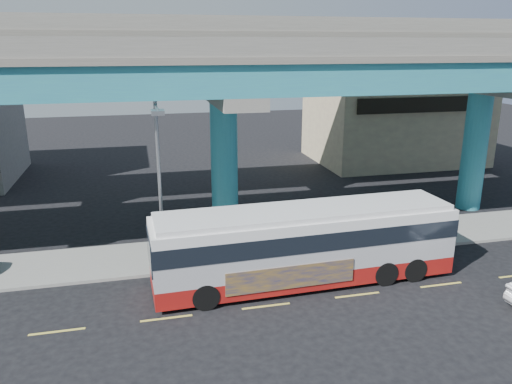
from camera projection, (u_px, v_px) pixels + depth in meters
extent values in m
plane|color=black|center=(264.00, 303.00, 20.51)|extent=(120.00, 120.00, 0.00)
cube|color=gray|center=(238.00, 250.00, 25.62)|extent=(70.00, 4.00, 0.15)
cube|color=#D8C64C|center=(57.00, 332.00, 18.44)|extent=(2.00, 0.12, 0.01)
cube|color=#D8C64C|center=(166.00, 318.00, 19.34)|extent=(2.00, 0.12, 0.01)
cube|color=#D8C64C|center=(266.00, 306.00, 20.23)|extent=(2.00, 0.12, 0.01)
cube|color=#D8C64C|center=(357.00, 295.00, 21.13)|extent=(2.00, 0.12, 0.01)
cube|color=#D8C64C|center=(441.00, 285.00, 22.03)|extent=(2.00, 0.12, 0.01)
cylinder|color=teal|center=(224.00, 166.00, 27.85)|extent=(1.50, 1.50, 7.40)
cube|color=gray|center=(223.00, 93.00, 26.71)|extent=(2.00, 12.00, 0.60)
cube|color=gray|center=(213.00, 72.00, 29.72)|extent=(1.80, 5.00, 1.20)
cylinder|color=teal|center=(474.00, 152.00, 31.44)|extent=(1.50, 1.50, 7.40)
cube|color=gray|center=(482.00, 87.00, 30.30)|extent=(2.00, 12.00, 0.60)
cube|color=gray|center=(450.00, 69.00, 33.31)|extent=(1.80, 5.00, 1.20)
cube|color=teal|center=(236.00, 78.00, 23.17)|extent=(52.00, 5.00, 1.40)
cube|color=gray|center=(235.00, 59.00, 22.92)|extent=(52.00, 5.40, 0.30)
cube|color=gray|center=(247.00, 47.00, 20.44)|extent=(52.00, 0.25, 0.80)
cube|color=gray|center=(226.00, 47.00, 25.10)|extent=(52.00, 0.25, 0.80)
cube|color=teal|center=(212.00, 50.00, 29.35)|extent=(52.00, 5.00, 1.40)
cube|color=gray|center=(212.00, 35.00, 29.11)|extent=(52.00, 5.40, 0.30)
cube|color=gray|center=(219.00, 23.00, 26.62)|extent=(52.00, 0.25, 0.80)
cube|color=gray|center=(205.00, 26.00, 31.28)|extent=(52.00, 0.25, 0.80)
cube|color=#BEB188|center=(394.00, 122.00, 45.00)|extent=(14.00, 10.00, 7.00)
cube|color=black|center=(427.00, 105.00, 39.64)|extent=(12.00, 0.25, 1.20)
cube|color=maroon|center=(304.00, 269.00, 22.21)|extent=(13.38, 3.25, 0.78)
cube|color=silver|center=(305.00, 243.00, 21.86)|extent=(13.38, 3.25, 1.66)
cube|color=black|center=(305.00, 231.00, 21.70)|extent=(13.44, 3.30, 0.78)
cube|color=silver|center=(305.00, 218.00, 21.53)|extent=(13.38, 3.25, 0.44)
cube|color=silver|center=(306.00, 211.00, 21.44)|extent=(12.98, 2.99, 0.22)
cube|color=black|center=(438.00, 221.00, 23.45)|extent=(0.14, 2.58, 1.33)
cube|color=black|center=(149.00, 251.00, 20.06)|extent=(0.14, 2.58, 1.33)
cube|color=#131B53|center=(291.00, 277.00, 20.48)|extent=(5.54, 0.23, 1.00)
cylinder|color=black|center=(206.00, 297.00, 19.86)|extent=(1.12, 0.37, 1.11)
cylinder|color=black|center=(196.00, 270.00, 22.22)|extent=(1.12, 0.37, 1.11)
cylinder|color=black|center=(385.00, 273.00, 21.89)|extent=(1.12, 0.37, 1.11)
cylinder|color=black|center=(359.00, 251.00, 24.25)|extent=(1.12, 0.37, 1.11)
cylinder|color=black|center=(414.00, 269.00, 22.26)|extent=(1.12, 0.37, 1.11)
cylinder|color=black|center=(385.00, 248.00, 24.61)|extent=(1.12, 0.37, 1.11)
cylinder|color=gray|center=(160.00, 188.00, 22.24)|extent=(0.16, 0.16, 7.80)
cylinder|color=gray|center=(156.00, 108.00, 20.21)|extent=(0.12, 2.11, 0.12)
cube|color=gray|center=(158.00, 112.00, 19.24)|extent=(0.50, 0.70, 0.18)
cylinder|color=gray|center=(322.00, 228.00, 24.95)|extent=(0.06, 0.06, 2.42)
cylinder|color=#B20A0A|center=(323.00, 207.00, 24.60)|extent=(0.71, 0.49, 0.84)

